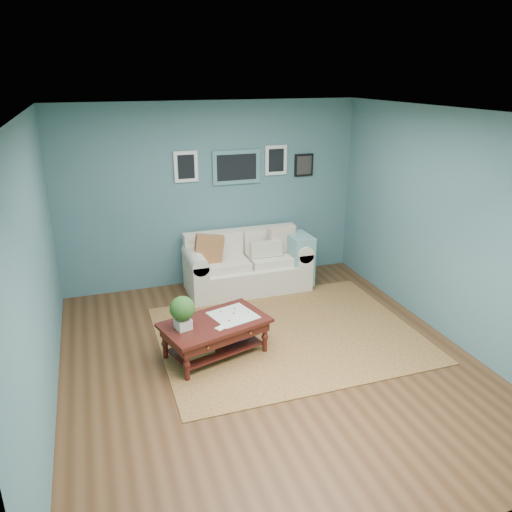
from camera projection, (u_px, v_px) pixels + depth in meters
name	position (u px, v px, depth m)	size (l,w,h in m)	color
room_shell	(270.00, 246.00, 5.21)	(5.00, 5.02, 2.70)	brown
area_rug	(288.00, 334.00, 6.19)	(3.11, 2.49, 0.01)	brown
loveseat	(251.00, 263.00, 7.43)	(1.83, 0.83, 0.94)	silver
coffee_table	(210.00, 328.00, 5.59)	(1.31, 0.98, 0.82)	#35110E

